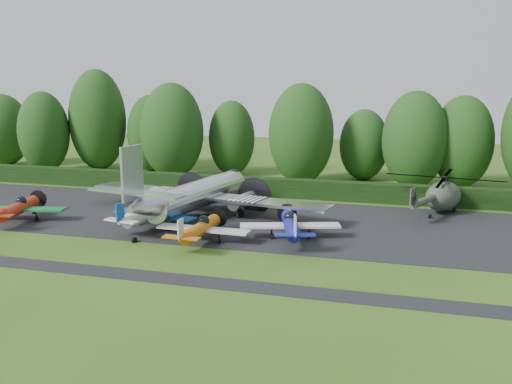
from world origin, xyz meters
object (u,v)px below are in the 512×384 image
(transport_plane, at_px, (197,194))
(light_plane_red, at_px, (18,208))
(helicopter, at_px, (443,194))
(light_plane_orange, at_px, (201,229))
(light_plane_blue, at_px, (291,225))
(light_plane_white, at_px, (150,214))

(transport_plane, height_order, light_plane_red, transport_plane)
(helicopter, bearing_deg, transport_plane, 176.13)
(light_plane_orange, distance_m, light_plane_blue, 7.14)
(light_plane_red, bearing_deg, light_plane_orange, 5.76)
(light_plane_white, bearing_deg, helicopter, 16.20)
(transport_plane, relative_size, light_plane_blue, 2.94)
(light_plane_blue, distance_m, helicopter, 17.78)
(light_plane_blue, bearing_deg, helicopter, 64.14)
(helicopter, bearing_deg, light_plane_white, -176.67)
(light_plane_red, height_order, light_plane_blue, light_plane_blue)
(light_plane_red, xyz_separation_m, helicopter, (36.89, 13.90, 0.62))
(light_plane_red, relative_size, helicopter, 0.65)
(light_plane_white, height_order, light_plane_blue, light_plane_blue)
(transport_plane, relative_size, light_plane_orange, 3.14)
(light_plane_blue, bearing_deg, light_plane_orange, -141.06)
(light_plane_orange, bearing_deg, light_plane_white, 150.32)
(transport_plane, xyz_separation_m, light_plane_blue, (9.93, -5.01, -0.94))
(light_plane_white, distance_m, helicopter, 27.58)
(light_plane_orange, height_order, helicopter, helicopter)
(light_plane_blue, relative_size, helicopter, 0.66)
(light_plane_red, xyz_separation_m, light_plane_orange, (18.22, -1.84, -0.08))
(light_plane_red, height_order, light_plane_orange, light_plane_red)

